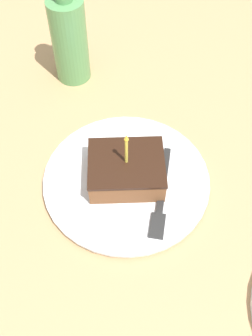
# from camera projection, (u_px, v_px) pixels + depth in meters

# --- Properties ---
(ground_plane) EXTENTS (2.40, 2.40, 0.04)m
(ground_plane) POSITION_uv_depth(u_px,v_px,m) (126.00, 188.00, 0.72)
(ground_plane) COLOR tan
(ground_plane) RESTS_ON ground
(plate) EXTENTS (0.29, 0.29, 0.02)m
(plate) POSITION_uv_depth(u_px,v_px,m) (126.00, 178.00, 0.70)
(plate) COLOR silver
(plate) RESTS_ON ground_plane
(cake_slice) EXTENTS (0.11, 0.13, 0.11)m
(cake_slice) POSITION_uv_depth(u_px,v_px,m) (126.00, 170.00, 0.67)
(cake_slice) COLOR brown
(cake_slice) RESTS_ON plate
(fork) EXTENTS (0.18, 0.05, 0.00)m
(fork) POSITION_uv_depth(u_px,v_px,m) (161.00, 197.00, 0.66)
(fork) COLOR #262626
(fork) RESTS_ON plate
(bottle) EXTENTS (0.07, 0.07, 0.24)m
(bottle) POSITION_uv_depth(u_px,v_px,m) (69.00, 38.00, 0.79)
(bottle) COLOR #599959
(bottle) RESTS_ON ground_plane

